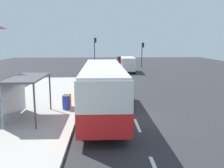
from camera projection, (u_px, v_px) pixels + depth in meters
ground_plane at (117, 83)px, 28.81m from camera, size 56.00×92.00×0.04m
sidewalk_platform at (34, 111)px, 16.74m from camera, size 6.20×30.00×0.18m
lane_stripe_seg_1 at (137, 125)px, 14.04m from camera, size 0.16×2.20×0.01m
lane_stripe_seg_2 at (128, 103)px, 18.97m from camera, size 0.16×2.20×0.01m
lane_stripe_seg_3 at (123, 91)px, 23.89m from camera, size 0.16×2.20×0.01m
lane_stripe_seg_4 at (120, 82)px, 28.81m from camera, size 0.16×2.20×0.01m
lane_stripe_seg_5 at (117, 76)px, 33.74m from camera, size 0.16×2.20×0.01m
lane_stripe_seg_6 at (115, 72)px, 38.66m from camera, size 0.16×2.20×0.01m
lane_stripe_seg_7 at (114, 68)px, 43.58m from camera, size 0.16×2.20×0.01m
bus at (103, 87)px, 15.88m from camera, size 2.62×11.03×3.21m
white_van at (128, 63)px, 38.32m from camera, size 2.20×5.27×2.30m
sedan_near at (121, 60)px, 52.92m from camera, size 2.05×4.50×1.52m
recycling_bin_blue at (66, 102)px, 16.66m from camera, size 0.52×0.52×0.95m
recycling_bin_yellow at (68, 100)px, 17.35m from camera, size 0.52×0.52×0.95m
traffic_light_near_side at (143, 51)px, 44.48m from camera, size 0.49×0.28×4.58m
traffic_light_far_side at (95, 48)px, 44.86m from camera, size 0.49×0.28×5.45m
bus_shelter at (23, 87)px, 14.48m from camera, size 1.80×4.00×2.50m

